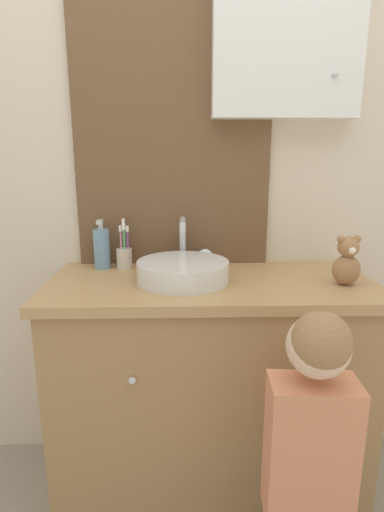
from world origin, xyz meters
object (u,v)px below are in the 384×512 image
object	(u,v)px
teddy_bear	(347,262)
sink_basin	(184,269)
child_figure	(309,458)
toothbrush_holder	(124,256)
soap_dispenser	(102,248)

from	to	relation	value
teddy_bear	sink_basin	bearing A→B (deg)	173.31
sink_basin	teddy_bear	xyz separation A→B (m)	(0.55, -0.06, 0.04)
sink_basin	child_figure	distance (m)	0.69
toothbrush_holder	child_figure	world-z (taller)	toothbrush_holder
soap_dispenser	child_figure	world-z (taller)	soap_dispenser
child_figure	teddy_bear	world-z (taller)	teddy_bear
sink_basin	toothbrush_holder	xyz separation A→B (m)	(-0.23, 0.17, 0.01)
soap_dispenser	teddy_bear	distance (m)	0.89
sink_basin	child_figure	xyz separation A→B (m)	(0.32, -0.48, -0.37)
toothbrush_holder	soap_dispenser	distance (m)	0.09
child_figure	teddy_bear	xyz separation A→B (m)	(0.23, 0.42, 0.41)
soap_dispenser	child_figure	xyz separation A→B (m)	(0.63, -0.65, -0.41)
toothbrush_holder	teddy_bear	size ratio (longest dim) A/B	1.13
teddy_bear	soap_dispenser	bearing A→B (deg)	164.90
sink_basin	soap_dispenser	xyz separation A→B (m)	(-0.32, 0.17, 0.04)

